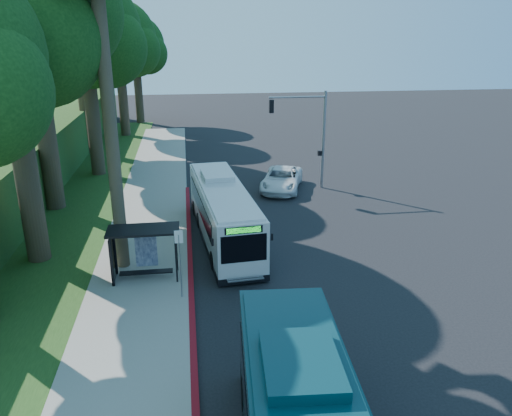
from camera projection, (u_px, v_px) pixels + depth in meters
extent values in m
plane|color=black|center=(283.00, 245.00, 26.80)|extent=(140.00, 140.00, 0.00)
cube|color=gray|center=(145.00, 252.00, 25.82)|extent=(4.50, 70.00, 0.12)
cube|color=maroon|center=(191.00, 286.00, 22.39)|extent=(0.25, 30.00, 0.13)
cube|color=#234719|center=(53.00, 224.00, 29.75)|extent=(8.00, 70.00, 0.06)
cube|color=black|center=(143.00, 230.00, 22.25)|extent=(3.20, 1.50, 0.10)
cube|color=black|center=(113.00, 258.00, 22.49)|extent=(0.06, 1.30, 2.20)
cube|color=navy|center=(146.00, 249.00, 23.32)|extent=(1.00, 0.12, 1.70)
cube|color=black|center=(146.00, 272.00, 22.84)|extent=(2.40, 0.40, 0.06)
cube|color=black|center=(115.00, 253.00, 23.06)|extent=(0.08, 0.08, 2.40)
cube|color=black|center=(176.00, 249.00, 23.43)|extent=(0.08, 0.08, 2.40)
cube|color=black|center=(112.00, 264.00, 21.94)|extent=(0.08, 0.08, 2.40)
cube|color=black|center=(176.00, 260.00, 22.31)|extent=(0.08, 0.08, 2.40)
cylinder|color=gray|center=(180.00, 268.00, 20.93)|extent=(0.06, 0.06, 3.00)
cube|color=white|center=(179.00, 237.00, 20.46)|extent=(0.35, 0.04, 0.55)
cylinder|color=gray|center=(323.00, 141.00, 35.60)|extent=(0.20, 0.20, 7.00)
cylinder|color=gray|center=(297.00, 97.00, 34.30)|extent=(4.00, 0.14, 0.14)
cube|color=black|center=(271.00, 106.00, 34.26)|extent=(0.30, 0.30, 0.90)
cube|color=black|center=(320.00, 153.00, 35.87)|extent=(0.25, 0.25, 0.35)
cylinder|color=#4C3F2D|center=(111.00, 135.00, 22.15)|extent=(0.60, 0.60, 13.00)
cylinder|color=#382B1E|center=(24.00, 158.00, 23.40)|extent=(1.10, 1.10, 10.50)
sphere|color=#0F370F|center=(0.00, 11.00, 21.25)|extent=(8.00, 8.00, 8.00)
sphere|color=#0F370F|center=(36.00, 41.00, 20.74)|extent=(5.60, 5.60, 5.60)
cylinder|color=#382B1E|center=(44.00, 116.00, 30.51)|extent=(1.18, 1.18, 11.90)
sphere|color=#0F370F|center=(59.00, 11.00, 27.38)|extent=(7.00, 7.00, 7.00)
sphere|color=#0F370F|center=(6.00, 7.00, 29.81)|extent=(6.50, 6.50, 6.50)
cylinder|color=#382B1E|center=(93.00, 113.00, 38.52)|extent=(1.06, 1.06, 9.80)
sphere|color=#0F370F|center=(84.00, 31.00, 36.51)|extent=(8.40, 8.40, 8.40)
sphere|color=#0F370F|center=(106.00, 47.00, 35.93)|extent=(5.88, 5.88, 5.88)
sphere|color=#0F370F|center=(68.00, 42.00, 37.97)|extent=(5.46, 5.46, 5.46)
cylinder|color=#382B1E|center=(84.00, 93.00, 45.49)|extent=(1.14, 1.14, 11.20)
sphere|color=#0F370F|center=(75.00, 12.00, 43.19)|extent=(9.60, 9.60, 9.60)
sphere|color=#0F370F|center=(96.00, 27.00, 42.53)|extent=(6.72, 6.72, 6.72)
sphere|color=#0F370F|center=(60.00, 24.00, 44.86)|extent=(6.24, 6.24, 6.24)
cylinder|color=#382B1E|center=(122.00, 94.00, 53.64)|extent=(1.02, 1.02, 9.10)
sphere|color=#0F370F|center=(118.00, 39.00, 51.77)|extent=(8.00, 8.00, 8.00)
sphere|color=#0F370F|center=(133.00, 50.00, 51.21)|extent=(5.60, 5.60, 5.60)
sphere|color=#0F370F|center=(106.00, 46.00, 53.15)|extent=(5.20, 5.20, 5.20)
cylinder|color=#382B1E|center=(138.00, 89.00, 61.35)|extent=(0.98, 0.98, 8.40)
sphere|color=#0F370F|center=(135.00, 45.00, 59.63)|extent=(7.00, 7.00, 7.00)
sphere|color=#0F370F|center=(147.00, 53.00, 59.15)|extent=(4.90, 4.90, 4.90)
sphere|color=#0F370F|center=(126.00, 51.00, 60.85)|extent=(4.55, 4.55, 4.55)
cube|color=silver|center=(223.00, 211.00, 27.06)|extent=(3.32, 11.23, 2.63)
cube|color=black|center=(224.00, 235.00, 27.52)|extent=(3.35, 11.29, 0.32)
cube|color=black|center=(222.00, 204.00, 27.40)|extent=(3.16, 8.81, 1.01)
cube|color=black|center=(244.00, 248.00, 21.96)|extent=(2.07, 0.29, 1.29)
cube|color=black|center=(209.00, 179.00, 32.00)|extent=(1.88, 0.28, 0.92)
cube|color=#19E533|center=(244.00, 230.00, 21.66)|extent=(1.53, 0.23, 0.26)
cube|color=silver|center=(223.00, 187.00, 26.61)|extent=(3.09, 10.67, 0.11)
cube|color=silver|center=(217.00, 175.00, 28.25)|extent=(1.84, 2.44, 0.32)
cylinder|color=black|center=(214.00, 260.00, 23.98)|extent=(0.36, 0.94, 0.92)
cylinder|color=black|center=(257.00, 256.00, 24.43)|extent=(0.36, 0.94, 0.92)
cylinder|color=black|center=(196.00, 208.00, 31.09)|extent=(0.36, 0.94, 0.92)
cylinder|color=black|center=(229.00, 206.00, 31.55)|extent=(0.36, 0.94, 0.92)
cube|color=black|center=(280.00, 321.00, 15.95)|extent=(2.07, 0.26, 1.01)
cube|color=#0A3138|center=(301.00, 364.00, 11.74)|extent=(1.98, 2.65, 0.35)
cylinder|color=black|center=(246.00, 394.00, 15.09)|extent=(0.37, 1.03, 1.01)
cylinder|color=black|center=(323.00, 390.00, 15.24)|extent=(0.37, 1.03, 1.01)
imported|color=white|center=(282.00, 179.00, 36.07)|extent=(4.21, 6.11, 1.55)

